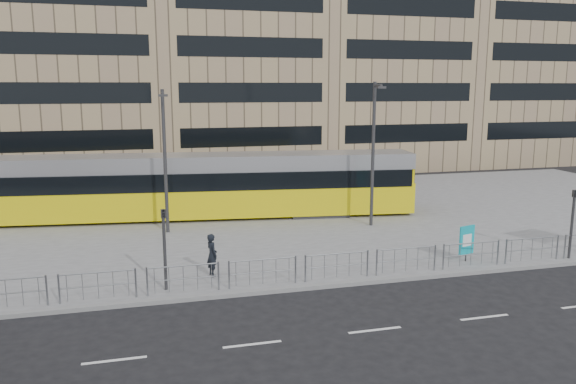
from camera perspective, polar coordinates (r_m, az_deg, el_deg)
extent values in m
plane|color=black|center=(21.62, -0.44, -10.15)|extent=(120.00, 120.00, 0.00)
cube|color=slate|center=(32.87, -5.59, -2.77)|extent=(64.00, 24.00, 0.15)
cube|color=gray|center=(21.64, -0.47, -9.92)|extent=(64.00, 0.25, 0.17)
cube|color=#90795D|center=(53.93, -20.60, 13.53)|extent=(14.00, 16.00, 22.00)
cube|color=#90795D|center=(54.51, -5.35, 15.16)|extent=(14.00, 16.00, 24.00)
cube|color=#90795D|center=(58.37, 8.75, 13.31)|extent=(14.00, 16.00, 21.00)
cube|color=#90795D|center=(65.21, 20.47, 13.37)|extent=(14.00, 16.00, 23.00)
cylinder|color=gray|center=(22.23, 4.27, -6.33)|extent=(32.00, 0.05, 0.05)
cylinder|color=gray|center=(22.38, 4.26, -7.55)|extent=(32.00, 0.04, 0.04)
cube|color=white|center=(18.37, 5.86, -14.10)|extent=(62.00, 0.12, 0.01)
cube|color=#D8C60B|center=(33.35, -14.21, -0.86)|extent=(31.34, 6.66, 1.78)
cube|color=black|center=(33.14, -14.31, 1.22)|extent=(30.91, 6.65, 1.00)
cube|color=#9FA0A4|center=(33.00, -14.38, 2.84)|extent=(31.32, 6.43, 0.89)
cube|color=#D8C60B|center=(34.83, 10.95, 0.97)|extent=(1.63, 2.65, 2.90)
cylinder|color=#2D2D30|center=(33.20, -14.28, 0.55)|extent=(2.96, 2.96, 3.34)
cube|color=#2D2D30|center=(33.87, 2.97, -1.72)|extent=(3.66, 3.19, 0.56)
cylinder|color=#2D2D30|center=(25.85, 17.63, -5.81)|extent=(0.06, 0.06, 0.85)
cube|color=#0CA2B3|center=(25.71, 17.70, -4.67)|extent=(0.84, 0.30, 1.28)
cube|color=white|center=(25.68, 17.74, -4.69)|extent=(0.52, 0.16, 0.53)
imported|color=black|center=(22.91, -7.73, -6.34)|extent=(0.58, 0.73, 1.74)
cylinder|color=#2D2D30|center=(21.51, -12.42, -5.89)|extent=(0.12, 0.12, 3.00)
imported|color=#2D2D30|center=(21.22, -12.54, -3.04)|extent=(0.19, 0.22, 1.00)
cylinder|color=#2D2D30|center=(27.79, 26.87, -3.05)|extent=(0.12, 0.12, 3.00)
imported|color=#2D2D30|center=(27.57, 27.06, -0.83)|extent=(0.20, 0.23, 1.00)
cylinder|color=#2D2D30|center=(29.56, -12.38, 2.97)|extent=(0.18, 0.18, 7.41)
cylinder|color=#2D2D30|center=(28.91, -12.62, 9.77)|extent=(0.14, 0.90, 0.14)
cube|color=#2D2D30|center=(28.46, -12.58, 9.56)|extent=(0.45, 0.20, 0.12)
cylinder|color=#2D2D30|center=(30.66, 8.62, 3.73)|extent=(0.18, 0.18, 7.79)
cylinder|color=#2D2D30|center=(30.08, 9.12, 10.64)|extent=(0.14, 0.90, 0.14)
cube|color=#2D2D30|center=(29.67, 9.47, 10.44)|extent=(0.45, 0.20, 0.12)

